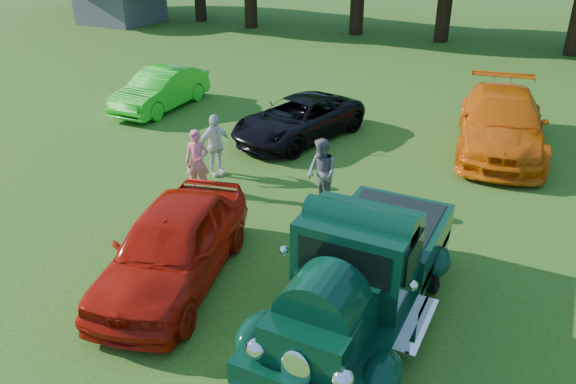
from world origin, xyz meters
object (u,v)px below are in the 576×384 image
at_px(hero_pickup, 361,274).
at_px(spectator_pink, 197,162).
at_px(spectator_grey, 322,173).
at_px(spectator_white, 215,145).
at_px(red_convertible, 173,245).
at_px(back_car_orange, 501,122).
at_px(back_car_black, 299,119).
at_px(back_car_lime, 161,89).

bearing_deg(hero_pickup, spectator_pink, 151.54).
bearing_deg(hero_pickup, spectator_grey, 122.47).
height_order(spectator_pink, spectator_white, spectator_white).
height_order(red_convertible, back_car_orange, back_car_orange).
height_order(spectator_grey, spectator_white, spectator_white).
xyz_separation_m(back_car_black, spectator_grey, (2.32, -3.60, 0.18)).
distance_m(back_car_lime, back_car_black, 5.51).
height_order(hero_pickup, back_car_orange, hero_pickup).
distance_m(back_car_lime, spectator_pink, 6.86).
bearing_deg(spectator_white, back_car_black, 10.09).
xyz_separation_m(hero_pickup, spectator_white, (-5.29, 3.78, -0.07)).
bearing_deg(back_car_lime, hero_pickup, -39.48).
distance_m(back_car_black, spectator_grey, 4.29).
bearing_deg(spectator_pink, back_car_black, 57.45).
bearing_deg(spectator_grey, back_car_lime, -172.33).
bearing_deg(hero_pickup, back_car_orange, 84.13).
relative_size(red_convertible, back_car_orange, 0.78).
bearing_deg(hero_pickup, back_car_black, 122.66).
distance_m(red_convertible, spectator_white, 4.67).
bearing_deg(back_car_lime, spectator_pink, -46.82).
height_order(hero_pickup, back_car_black, hero_pickup).
xyz_separation_m(red_convertible, back_car_lime, (-6.66, 8.05, -0.07)).
relative_size(back_car_black, back_car_orange, 0.80).
relative_size(back_car_orange, spectator_pink, 3.60).
bearing_deg(back_car_black, spectator_pink, -83.52).
relative_size(hero_pickup, back_car_black, 1.16).
distance_m(hero_pickup, spectator_pink, 5.83).
bearing_deg(back_car_black, back_car_lime, -170.97).
distance_m(spectator_pink, spectator_grey, 2.99).
xyz_separation_m(back_car_black, spectator_pink, (-0.59, -4.30, 0.16)).
height_order(red_convertible, spectator_grey, spectator_grey).
xyz_separation_m(back_car_orange, spectator_grey, (-3.13, -5.40, -0.02)).
distance_m(hero_pickup, red_convertible, 3.40).
bearing_deg(back_car_orange, back_car_black, -170.99).
bearing_deg(red_convertible, back_car_lime, 115.81).
bearing_deg(red_convertible, back_car_black, 85.07).
height_order(back_car_orange, spectator_pink, back_car_orange).
xyz_separation_m(hero_pickup, back_car_orange, (0.91, 8.88, -0.06)).
xyz_separation_m(red_convertible, back_car_orange, (4.28, 9.36, 0.07)).
bearing_deg(spectator_white, hero_pickup, -102.59).
bearing_deg(spectator_pink, back_car_lime, 110.78).
xyz_separation_m(red_convertible, spectator_pink, (-1.76, 3.25, 0.04)).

